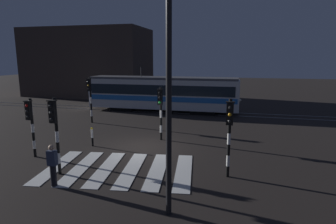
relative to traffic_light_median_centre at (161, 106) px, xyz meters
name	(u,v)px	position (x,y,z in m)	size (l,w,h in m)	color
ground_plane	(142,148)	(-0.65, -1.71, -2.16)	(120.00, 120.00, 0.00)	black
rail_near	(179,113)	(-0.65, 8.63, -2.15)	(80.00, 0.12, 0.03)	#59595E
rail_far	(182,110)	(-0.65, 10.06, -2.15)	(80.00, 0.12, 0.03)	#59595E
crosswalk_zebra	(119,169)	(-0.65, -4.93, -2.15)	(7.15, 5.09, 0.02)	silver
traffic_light_median_centre	(161,106)	(0.00, 0.00, 0.00)	(0.36, 0.42, 3.27)	black
traffic_light_corner_near_left	(31,119)	(-5.50, -4.51, -0.16)	(0.36, 0.42, 3.03)	black
traffic_light_kerb_mid_left	(55,125)	(-2.95, -6.13, 0.08)	(0.36, 0.42, 3.39)	black
traffic_light_corner_far_left	(90,93)	(-6.52, 3.27, 0.19)	(0.36, 0.42, 3.56)	black
traffic_light_corner_near_right	(229,127)	(4.22, -4.68, 0.07)	(0.36, 0.42, 3.37)	black
street_lamp_near_kerb	(167,78)	(2.46, -8.30, 2.27)	(0.44, 1.21, 6.96)	black
tram	(163,93)	(-2.34, 9.34, -0.42)	(14.25, 2.58, 4.15)	silver
pedestrian_waiting_at_kerb	(53,165)	(-2.43, -7.17, -1.28)	(0.36, 0.24, 1.71)	black
bollard_island_edge	(92,137)	(-3.51, -2.09, -1.60)	(0.12, 0.12, 1.11)	black
building_backdrop	(89,62)	(-15.11, 18.68, 2.22)	(15.71, 8.00, 8.76)	#382D28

